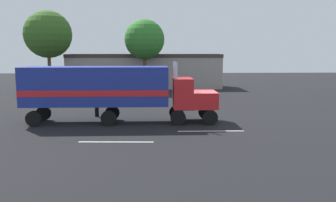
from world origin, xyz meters
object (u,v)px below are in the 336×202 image
Objects in this scene: tree_left at (144,40)px; tree_center at (48,34)px; person_bystander at (97,106)px; semi_truck at (111,89)px; parked_car at (59,91)px.

tree_center is (-12.69, 0.32, 0.66)m from tree_left.
person_bystander is 19.64m from tree_left.
semi_truck is 1.49× the size of tree_left.
semi_truck is at bearing -62.89° from tree_center.
semi_truck is 1.33× the size of tree_center.
semi_truck is 3.31m from person_bystander.
semi_truck is 21.38m from tree_left.
person_bystander is at bearing -61.78° from parked_car.
person_bystander is at bearing 121.98° from semi_truck.
semi_truck is 3.22× the size of parked_car.
person_bystander is 0.17× the size of tree_left.
semi_truck reaches higher than person_bystander.
semi_truck reaches higher than parked_car.
tree_left is (9.66, 6.71, 6.03)m from parked_car.
tree_center reaches higher than parked_car.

